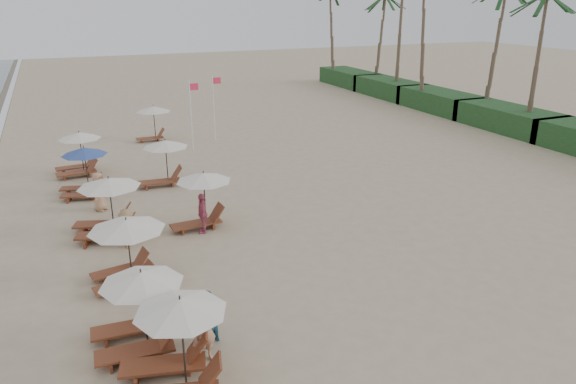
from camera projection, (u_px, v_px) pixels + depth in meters
name	position (u px, v px, depth m)	size (l,w,h in m)	color
ground	(328.00, 286.00, 17.45)	(160.00, 160.00, 0.00)	tan
shrub_hedge	(509.00, 119.00, 37.96)	(3.20, 53.00, 1.60)	#193D1C
lounger_station_0	(172.00, 350.00, 12.55)	(2.71, 2.45, 2.37)	brown
lounger_station_1	(135.00, 312.00, 14.09)	(2.60, 2.20, 2.19)	brown
lounger_station_2	(123.00, 248.00, 17.25)	(2.59, 2.46, 2.21)	brown
lounger_station_3	(105.00, 209.00, 20.78)	(2.83, 2.66, 2.35)	brown
lounger_station_4	(82.00, 173.00, 25.04)	(2.45, 2.21, 2.34)	brown
lounger_station_5	(77.00, 155.00, 28.20)	(2.58, 2.18, 2.26)	brown
inland_station_0	(200.00, 196.00, 21.57)	(2.75, 2.24, 2.22)	brown
inland_station_1	(162.00, 160.00, 26.50)	(2.80, 2.24, 2.22)	brown
inland_station_2	(152.00, 118.00, 34.89)	(2.50, 2.24, 2.22)	brown
beachgoer_near	(204.00, 330.00, 13.52)	(0.69, 0.45, 1.90)	tan
beachgoer_mid_a	(206.00, 319.00, 14.24)	(0.78, 0.61, 1.61)	#2D6787
beachgoer_mid_b	(127.00, 229.00, 19.92)	(0.99, 0.57, 1.54)	#97744D
beachgoer_far_a	(202.00, 213.00, 21.21)	(0.96, 0.40, 1.64)	#B34763
beachgoer_far_b	(99.00, 192.00, 23.43)	(0.85, 0.55, 1.73)	tan
flag_pole_near	(191.00, 112.00, 32.45)	(0.60, 0.08, 4.24)	silver
flag_pole_far	(214.00, 104.00, 34.82)	(0.59, 0.08, 4.24)	silver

